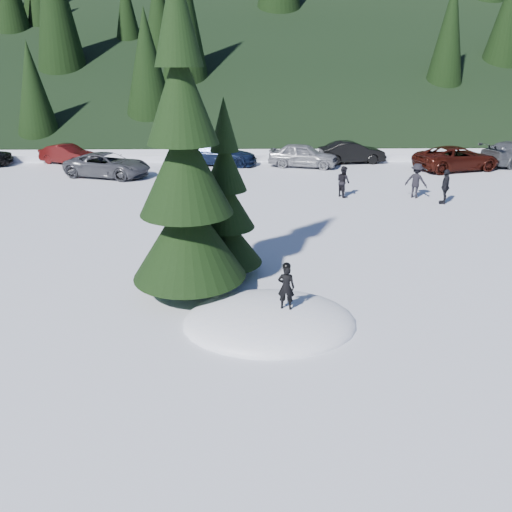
{
  "coord_description": "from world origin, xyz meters",
  "views": [
    {
      "loc": [
        -0.57,
        -11.32,
        6.28
      ],
      "look_at": [
        -0.31,
        1.9,
        1.1
      ],
      "focal_mm": 35.0,
      "sensor_mm": 36.0,
      "label": 1
    }
  ],
  "objects_px": {
    "car_6": "(457,158)",
    "car_3": "(220,154)",
    "adult_2": "(416,181)",
    "adult_1": "(445,187)",
    "spruce_short": "(226,210)",
    "adult_0": "(343,181)",
    "spruce_tall": "(185,180)",
    "car_2": "(108,165)",
    "car_4": "(303,155)",
    "car_1": "(68,154)",
    "child_skier": "(286,287)",
    "car_5": "(352,152)"
  },
  "relations": [
    {
      "from": "child_skier",
      "to": "car_6",
      "type": "bearing_deg",
      "value": -110.37
    },
    {
      "from": "car_1",
      "to": "spruce_short",
      "type": "bearing_deg",
      "value": -125.49
    },
    {
      "from": "car_2",
      "to": "adult_2",
      "type": "bearing_deg",
      "value": -89.99
    },
    {
      "from": "child_skier",
      "to": "car_6",
      "type": "height_order",
      "value": "child_skier"
    },
    {
      "from": "adult_0",
      "to": "car_4",
      "type": "relative_size",
      "value": 0.35
    },
    {
      "from": "adult_0",
      "to": "adult_2",
      "type": "height_order",
      "value": "adult_2"
    },
    {
      "from": "car_2",
      "to": "car_6",
      "type": "height_order",
      "value": "car_6"
    },
    {
      "from": "child_skier",
      "to": "car_2",
      "type": "bearing_deg",
      "value": -51.59
    },
    {
      "from": "car_3",
      "to": "car_5",
      "type": "distance_m",
      "value": 8.61
    },
    {
      "from": "car_1",
      "to": "car_2",
      "type": "xyz_separation_m",
      "value": [
        3.64,
        -3.97,
        0.06
      ]
    },
    {
      "from": "adult_1",
      "to": "adult_2",
      "type": "bearing_deg",
      "value": -116.75
    },
    {
      "from": "adult_2",
      "to": "car_1",
      "type": "xyz_separation_m",
      "value": [
        -19.92,
        9.06,
        -0.22
      ]
    },
    {
      "from": "car_2",
      "to": "car_3",
      "type": "xyz_separation_m",
      "value": [
        6.33,
        3.42,
        0.01
      ]
    },
    {
      "from": "car_2",
      "to": "child_skier",
      "type": "bearing_deg",
      "value": -135.73
    },
    {
      "from": "adult_1",
      "to": "car_3",
      "type": "height_order",
      "value": "adult_1"
    },
    {
      "from": "car_6",
      "to": "spruce_short",
      "type": "bearing_deg",
      "value": 124.08
    },
    {
      "from": "adult_1",
      "to": "car_3",
      "type": "bearing_deg",
      "value": -110.7
    },
    {
      "from": "adult_2",
      "to": "car_3",
      "type": "xyz_separation_m",
      "value": [
        -9.95,
        8.51,
        -0.15
      ]
    },
    {
      "from": "adult_2",
      "to": "car_3",
      "type": "height_order",
      "value": "adult_2"
    },
    {
      "from": "spruce_short",
      "to": "adult_0",
      "type": "distance_m",
      "value": 11.02
    },
    {
      "from": "adult_0",
      "to": "car_1",
      "type": "xyz_separation_m",
      "value": [
        -16.4,
        8.8,
        -0.14
      ]
    },
    {
      "from": "adult_1",
      "to": "adult_2",
      "type": "distance_m",
      "value": 1.5
    },
    {
      "from": "spruce_short",
      "to": "car_1",
      "type": "relative_size",
      "value": 1.43
    },
    {
      "from": "adult_1",
      "to": "car_2",
      "type": "xyz_separation_m",
      "value": [
        -17.3,
        6.19,
        -0.13
      ]
    },
    {
      "from": "spruce_short",
      "to": "car_3",
      "type": "distance_m",
      "value": 17.86
    },
    {
      "from": "car_1",
      "to": "adult_2",
      "type": "bearing_deg",
      "value": -90.96
    },
    {
      "from": "car_6",
      "to": "car_3",
      "type": "bearing_deg",
      "value": 67.08
    },
    {
      "from": "car_6",
      "to": "adult_1",
      "type": "bearing_deg",
      "value": 139.39
    },
    {
      "from": "adult_2",
      "to": "adult_0",
      "type": "bearing_deg",
      "value": 31.17
    },
    {
      "from": "spruce_tall",
      "to": "car_4",
      "type": "height_order",
      "value": "spruce_tall"
    },
    {
      "from": "child_skier",
      "to": "adult_0",
      "type": "height_order",
      "value": "child_skier"
    },
    {
      "from": "spruce_tall",
      "to": "car_3",
      "type": "xyz_separation_m",
      "value": [
        -0.05,
        19.18,
        -2.63
      ]
    },
    {
      "from": "adult_0",
      "to": "car_5",
      "type": "height_order",
      "value": "adult_0"
    },
    {
      "from": "car_1",
      "to": "car_4",
      "type": "xyz_separation_m",
      "value": [
        15.23,
        -1.31,
        0.12
      ]
    },
    {
      "from": "spruce_short",
      "to": "car_2",
      "type": "relative_size",
      "value": 1.09
    },
    {
      "from": "adult_1",
      "to": "car_5",
      "type": "height_order",
      "value": "adult_1"
    },
    {
      "from": "child_skier",
      "to": "car_3",
      "type": "height_order",
      "value": "child_skier"
    },
    {
      "from": "adult_0",
      "to": "car_5",
      "type": "distance_m",
      "value": 8.97
    },
    {
      "from": "adult_2",
      "to": "car_5",
      "type": "xyz_separation_m",
      "value": [
        -1.35,
        8.97,
        -0.14
      ]
    },
    {
      "from": "adult_0",
      "to": "car_3",
      "type": "xyz_separation_m",
      "value": [
        -6.43,
        8.25,
        -0.07
      ]
    },
    {
      "from": "car_4",
      "to": "car_2",
      "type": "bearing_deg",
      "value": 117.98
    },
    {
      "from": "car_1",
      "to": "car_4",
      "type": "relative_size",
      "value": 0.87
    },
    {
      "from": "spruce_short",
      "to": "adult_2",
      "type": "xyz_separation_m",
      "value": [
        8.9,
        9.26,
        -1.26
      ]
    },
    {
      "from": "car_4",
      "to": "car_6",
      "type": "bearing_deg",
      "value": -81.94
    },
    {
      "from": "spruce_short",
      "to": "adult_0",
      "type": "relative_size",
      "value": 3.53
    },
    {
      "from": "adult_0",
      "to": "car_3",
      "type": "relative_size",
      "value": 0.32
    },
    {
      "from": "spruce_tall",
      "to": "car_6",
      "type": "bearing_deg",
      "value": 49.9
    },
    {
      "from": "adult_0",
      "to": "car_1",
      "type": "height_order",
      "value": "adult_0"
    },
    {
      "from": "spruce_tall",
      "to": "child_skier",
      "type": "xyz_separation_m",
      "value": [
        2.59,
        -1.93,
        -2.26
      ]
    },
    {
      "from": "spruce_tall",
      "to": "car_1",
      "type": "bearing_deg",
      "value": 116.92
    }
  ]
}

